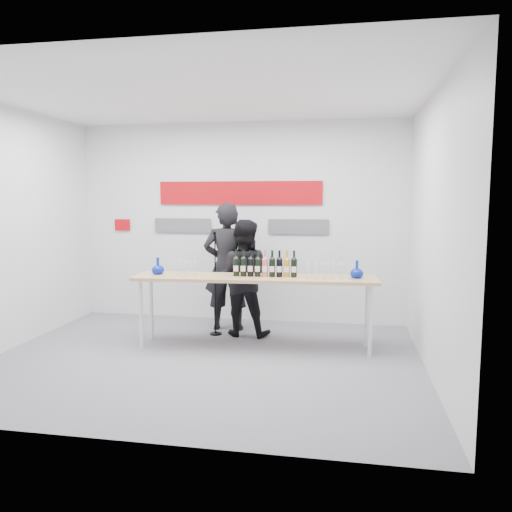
{
  "coord_description": "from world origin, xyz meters",
  "views": [
    {
      "loc": [
        1.6,
        -5.44,
        1.88
      ],
      "look_at": [
        0.49,
        0.69,
        1.15
      ],
      "focal_mm": 35.0,
      "sensor_mm": 36.0,
      "label": 1
    }
  ],
  "objects_px": {
    "tasting_table": "(255,282)",
    "presenter_right": "(243,278)",
    "presenter_left": "(227,267)",
    "mic_stand": "(215,303)"
  },
  "relations": [
    {
      "from": "tasting_table",
      "to": "presenter_left",
      "type": "height_order",
      "value": "presenter_left"
    },
    {
      "from": "presenter_left",
      "to": "tasting_table",
      "type": "bearing_deg",
      "value": 116.55
    },
    {
      "from": "tasting_table",
      "to": "presenter_right",
      "type": "height_order",
      "value": "presenter_right"
    },
    {
      "from": "presenter_left",
      "to": "presenter_right",
      "type": "distance_m",
      "value": 0.39
    },
    {
      "from": "presenter_left",
      "to": "presenter_right",
      "type": "bearing_deg",
      "value": 131.54
    },
    {
      "from": "presenter_left",
      "to": "mic_stand",
      "type": "xyz_separation_m",
      "value": [
        -0.09,
        -0.31,
        -0.47
      ]
    },
    {
      "from": "presenter_right",
      "to": "mic_stand",
      "type": "xyz_separation_m",
      "value": [
        -0.38,
        -0.07,
        -0.36
      ]
    },
    {
      "from": "tasting_table",
      "to": "mic_stand",
      "type": "bearing_deg",
      "value": 139.27
    },
    {
      "from": "presenter_left",
      "to": "presenter_right",
      "type": "xyz_separation_m",
      "value": [
        0.29,
        -0.24,
        -0.11
      ]
    },
    {
      "from": "tasting_table",
      "to": "presenter_right",
      "type": "distance_m",
      "value": 0.61
    }
  ]
}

